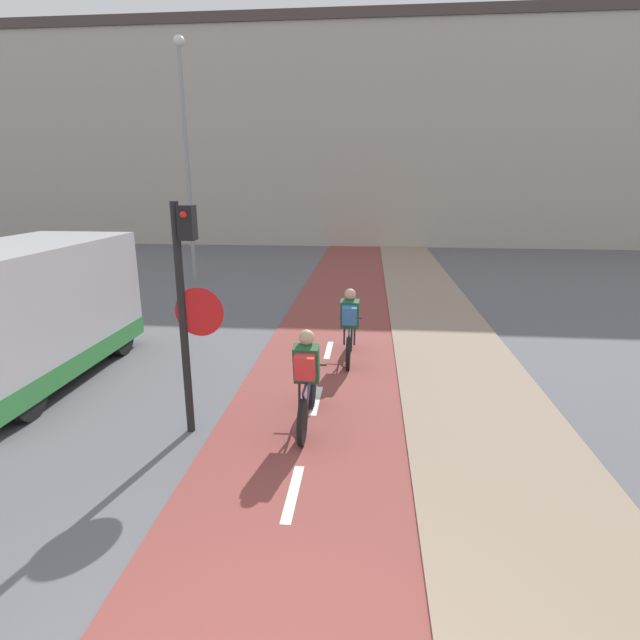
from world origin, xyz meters
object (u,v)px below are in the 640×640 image
traffic_light_pole (187,296)px  cyclist_far (350,327)px  street_lamp_far (186,140)px  van (25,316)px  cyclist_near (307,381)px

traffic_light_pole → cyclist_far: traffic_light_pole is taller
street_lamp_far → van: (0.39, -9.61, -3.59)m
street_lamp_far → cyclist_near: (5.48, -10.87, -4.08)m
street_lamp_far → van: 10.27m
cyclist_far → van: size_ratio=0.39×
traffic_light_pole → street_lamp_far: 12.17m
cyclist_near → van: (-5.09, 1.26, 0.49)m
traffic_light_pole → street_lamp_far: (-3.92, 11.17, 2.79)m
traffic_light_pole → cyclist_near: size_ratio=1.81×
street_lamp_far → cyclist_far: size_ratio=4.59×
street_lamp_far → van: size_ratio=1.77×
van → cyclist_near: bearing=-13.9°
cyclist_far → van: van is taller
street_lamp_far → cyclist_near: street_lamp_far is taller
traffic_light_pole → street_lamp_far: size_ratio=0.40×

